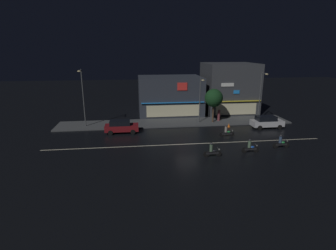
{
  "coord_description": "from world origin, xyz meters",
  "views": [
    {
      "loc": [
        -5.82,
        -28.46,
        10.46
      ],
      "look_at": [
        -1.97,
        2.25,
        1.72
      ],
      "focal_mm": 28.61,
      "sensor_mm": 36.0,
      "label": 1
    }
  ],
  "objects_px": {
    "streetlamp_west": "(83,94)",
    "motorcycle_opposite_lane": "(281,142)",
    "streetlamp_mid": "(200,96)",
    "parked_car_trailing": "(267,122)",
    "streetlamp_east": "(261,93)",
    "motorcycle_following": "(227,132)",
    "motorcycle_trailing_far": "(212,151)",
    "traffic_cone": "(229,125)",
    "parked_car_near_kerb": "(121,126)",
    "motorcycle_lead": "(250,147)",
    "pedestrian_on_sidewalk": "(219,115)"
  },
  "relations": [
    {
      "from": "streetlamp_mid",
      "to": "pedestrian_on_sidewalk",
      "type": "xyz_separation_m",
      "value": [
        3.05,
        0.51,
        -3.0
      ]
    },
    {
      "from": "parked_car_near_kerb",
      "to": "motorcycle_following",
      "type": "height_order",
      "value": "parked_car_near_kerb"
    },
    {
      "from": "motorcycle_opposite_lane",
      "to": "motorcycle_lead",
      "type": "bearing_deg",
      "value": 18.69
    },
    {
      "from": "streetlamp_west",
      "to": "streetlamp_mid",
      "type": "bearing_deg",
      "value": 0.46
    },
    {
      "from": "motorcycle_following",
      "to": "motorcycle_opposite_lane",
      "type": "height_order",
      "value": "same"
    },
    {
      "from": "streetlamp_east",
      "to": "pedestrian_on_sidewalk",
      "type": "height_order",
      "value": "streetlamp_east"
    },
    {
      "from": "streetlamp_west",
      "to": "motorcycle_opposite_lane",
      "type": "distance_m",
      "value": 25.61
    },
    {
      "from": "parked_car_near_kerb",
      "to": "traffic_cone",
      "type": "xyz_separation_m",
      "value": [
        14.8,
        0.76,
        -0.59
      ]
    },
    {
      "from": "streetlamp_mid",
      "to": "streetlamp_east",
      "type": "height_order",
      "value": "streetlamp_east"
    },
    {
      "from": "streetlamp_west",
      "to": "motorcycle_trailing_far",
      "type": "height_order",
      "value": "streetlamp_west"
    },
    {
      "from": "pedestrian_on_sidewalk",
      "to": "parked_car_near_kerb",
      "type": "bearing_deg",
      "value": -150.54
    },
    {
      "from": "motorcycle_opposite_lane",
      "to": "streetlamp_west",
      "type": "bearing_deg",
      "value": -20.77
    },
    {
      "from": "streetlamp_mid",
      "to": "motorcycle_opposite_lane",
      "type": "height_order",
      "value": "streetlamp_mid"
    },
    {
      "from": "parked_car_trailing",
      "to": "traffic_cone",
      "type": "height_order",
      "value": "parked_car_trailing"
    },
    {
      "from": "motorcycle_following",
      "to": "motorcycle_trailing_far",
      "type": "xyz_separation_m",
      "value": [
        -3.64,
        -6.1,
        0.0
      ]
    },
    {
      "from": "streetlamp_west",
      "to": "motorcycle_trailing_far",
      "type": "distance_m",
      "value": 19.63
    },
    {
      "from": "motorcycle_opposite_lane",
      "to": "streetlamp_east",
      "type": "bearing_deg",
      "value": -97.81
    },
    {
      "from": "pedestrian_on_sidewalk",
      "to": "motorcycle_trailing_far",
      "type": "height_order",
      "value": "pedestrian_on_sidewalk"
    },
    {
      "from": "streetlamp_east",
      "to": "traffic_cone",
      "type": "bearing_deg",
      "value": -158.53
    },
    {
      "from": "parked_car_trailing",
      "to": "streetlamp_west",
      "type": "bearing_deg",
      "value": -7.75
    },
    {
      "from": "motorcycle_lead",
      "to": "traffic_cone",
      "type": "distance_m",
      "value": 9.66
    },
    {
      "from": "streetlamp_west",
      "to": "motorcycle_lead",
      "type": "height_order",
      "value": "streetlamp_west"
    },
    {
      "from": "motorcycle_trailing_far",
      "to": "streetlamp_east",
      "type": "bearing_deg",
      "value": -122.56
    },
    {
      "from": "parked_car_trailing",
      "to": "parked_car_near_kerb",
      "type": "bearing_deg",
      "value": -0.59
    },
    {
      "from": "motorcycle_lead",
      "to": "motorcycle_opposite_lane",
      "type": "distance_m",
      "value": 4.08
    },
    {
      "from": "streetlamp_mid",
      "to": "pedestrian_on_sidewalk",
      "type": "height_order",
      "value": "streetlamp_mid"
    },
    {
      "from": "streetlamp_east",
      "to": "pedestrian_on_sidewalk",
      "type": "relative_size",
      "value": 3.94
    },
    {
      "from": "parked_car_near_kerb",
      "to": "motorcycle_following",
      "type": "relative_size",
      "value": 2.26
    },
    {
      "from": "parked_car_trailing",
      "to": "motorcycle_lead",
      "type": "bearing_deg",
      "value": 54.49
    },
    {
      "from": "motorcycle_following",
      "to": "traffic_cone",
      "type": "distance_m",
      "value": 4.46
    },
    {
      "from": "motorcycle_lead",
      "to": "motorcycle_following",
      "type": "relative_size",
      "value": 1.0
    },
    {
      "from": "streetlamp_west",
      "to": "traffic_cone",
      "type": "distance_m",
      "value": 20.52
    },
    {
      "from": "traffic_cone",
      "to": "motorcycle_opposite_lane",
      "type": "bearing_deg",
      "value": -71.75
    },
    {
      "from": "streetlamp_west",
      "to": "motorcycle_opposite_lane",
      "type": "xyz_separation_m",
      "value": [
        22.74,
        -11.06,
        -4.08
      ]
    },
    {
      "from": "streetlamp_east",
      "to": "motorcycle_opposite_lane",
      "type": "xyz_separation_m",
      "value": [
        -2.47,
        -10.73,
        -3.76
      ]
    },
    {
      "from": "parked_car_near_kerb",
      "to": "motorcycle_lead",
      "type": "xyz_separation_m",
      "value": [
        13.68,
        -8.83,
        -0.24
      ]
    },
    {
      "from": "streetlamp_mid",
      "to": "parked_car_trailing",
      "type": "relative_size",
      "value": 1.5
    },
    {
      "from": "motorcycle_following",
      "to": "motorcycle_trailing_far",
      "type": "bearing_deg",
      "value": -114.75
    },
    {
      "from": "pedestrian_on_sidewalk",
      "to": "streetlamp_mid",
      "type": "bearing_deg",
      "value": -156.01
    },
    {
      "from": "motorcycle_following",
      "to": "pedestrian_on_sidewalk",
      "type": "bearing_deg",
      "value": 86.22
    },
    {
      "from": "motorcycle_trailing_far",
      "to": "motorcycle_following",
      "type": "bearing_deg",
      "value": -112.22
    },
    {
      "from": "streetlamp_east",
      "to": "motorcycle_trailing_far",
      "type": "relative_size",
      "value": 3.8
    },
    {
      "from": "parked_car_trailing",
      "to": "motorcycle_opposite_lane",
      "type": "relative_size",
      "value": 2.26
    },
    {
      "from": "streetlamp_west",
      "to": "traffic_cone",
      "type": "relative_size",
      "value": 14.24
    },
    {
      "from": "motorcycle_lead",
      "to": "parked_car_near_kerb",
      "type": "bearing_deg",
      "value": -29.14
    },
    {
      "from": "streetlamp_east",
      "to": "motorcycle_trailing_far",
      "type": "bearing_deg",
      "value": -131.14
    },
    {
      "from": "pedestrian_on_sidewalk",
      "to": "motorcycle_lead",
      "type": "relative_size",
      "value": 0.96
    },
    {
      "from": "streetlamp_east",
      "to": "motorcycle_lead",
      "type": "relative_size",
      "value": 3.8
    },
    {
      "from": "motorcycle_trailing_far",
      "to": "traffic_cone",
      "type": "relative_size",
      "value": 3.45
    },
    {
      "from": "streetlamp_east",
      "to": "traffic_cone",
      "type": "relative_size",
      "value": 13.12
    }
  ]
}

